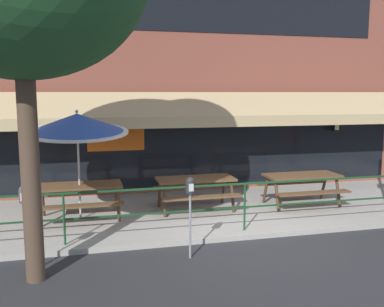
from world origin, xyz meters
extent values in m
plane|color=#2D2D30|center=(0.00, 0.00, 0.00)|extent=(120.00, 120.00, 0.00)
cube|color=#ADA89E|center=(0.00, 2.00, 0.05)|extent=(15.00, 4.00, 0.10)
cube|color=brown|center=(0.00, 4.25, 3.57)|extent=(15.00, 0.50, 7.15)
cube|color=black|center=(0.00, 3.99, 5.15)|extent=(10.50, 0.02, 1.40)
cube|color=black|center=(0.00, 3.99, 1.35)|extent=(12.00, 0.02, 2.30)
cube|color=orange|center=(-2.25, 3.97, 1.65)|extent=(1.50, 0.02, 0.70)
cube|color=tan|center=(0.00, 3.45, 2.50)|extent=(13.80, 0.92, 0.70)
cube|color=tan|center=(0.00, 2.94, 2.10)|extent=(13.80, 0.08, 0.28)
cube|color=black|center=(4.12, 3.86, 2.03)|extent=(0.04, 0.28, 0.04)
cube|color=black|center=(4.12, 3.72, 1.85)|extent=(0.18, 0.18, 0.28)
cube|color=beige|center=(4.12, 3.72, 1.85)|extent=(0.13, 0.19, 0.20)
cylinder|color=#194723|center=(-3.45, 0.30, 0.57)|extent=(0.04, 0.04, 0.95)
cylinder|color=#194723|center=(0.00, 0.30, 0.57)|extent=(0.04, 0.04, 0.95)
cube|color=#194723|center=(0.00, 0.30, 1.05)|extent=(13.80, 0.04, 0.04)
cube|color=#194723|center=(0.00, 0.30, 0.57)|extent=(13.80, 0.03, 0.03)
cube|color=brown|center=(-3.19, 1.90, 0.84)|extent=(1.80, 0.80, 0.05)
cube|color=brown|center=(-3.19, 1.32, 0.54)|extent=(1.80, 0.26, 0.04)
cube|color=brown|center=(-3.19, 2.48, 0.54)|extent=(1.80, 0.26, 0.04)
cylinder|color=#48311E|center=(-2.39, 1.58, 0.47)|extent=(0.07, 0.30, 0.73)
cylinder|color=#48311E|center=(-2.39, 2.22, 0.47)|extent=(0.07, 0.30, 0.73)
cylinder|color=#48311E|center=(-3.99, 1.58, 0.47)|extent=(0.07, 0.30, 0.73)
cylinder|color=#48311E|center=(-3.99, 2.22, 0.47)|extent=(0.07, 0.30, 0.73)
cube|color=brown|center=(-0.57, 2.00, 0.84)|extent=(1.80, 0.80, 0.05)
cube|color=brown|center=(-0.57, 1.42, 0.54)|extent=(1.80, 0.26, 0.04)
cube|color=brown|center=(-0.57, 2.58, 0.54)|extent=(1.80, 0.26, 0.04)
cylinder|color=#48311E|center=(0.23, 1.68, 0.47)|extent=(0.07, 0.30, 0.73)
cylinder|color=#48311E|center=(0.23, 2.32, 0.47)|extent=(0.07, 0.30, 0.73)
cylinder|color=#48311E|center=(-1.37, 1.68, 0.47)|extent=(0.07, 0.30, 0.73)
cylinder|color=#48311E|center=(-1.37, 2.32, 0.47)|extent=(0.07, 0.30, 0.73)
cube|color=brown|center=(2.04, 1.78, 0.84)|extent=(1.80, 0.80, 0.05)
cube|color=brown|center=(2.04, 1.20, 0.54)|extent=(1.80, 0.26, 0.04)
cube|color=brown|center=(2.04, 2.36, 0.54)|extent=(1.80, 0.26, 0.04)
cylinder|color=#48311E|center=(2.84, 1.47, 0.47)|extent=(0.07, 0.30, 0.73)
cylinder|color=#48311E|center=(2.84, 2.10, 0.47)|extent=(0.07, 0.30, 0.73)
cylinder|color=#48311E|center=(1.24, 1.47, 0.47)|extent=(0.07, 0.30, 0.73)
cylinder|color=#48311E|center=(1.24, 2.10, 0.47)|extent=(0.07, 0.30, 0.73)
cylinder|color=#B7B2A8|center=(-3.19, 1.86, 1.25)|extent=(0.04, 0.04, 2.30)
cone|color=#2D56B7|center=(-3.19, 1.86, 2.20)|extent=(2.10, 2.13, 0.61)
cylinder|color=white|center=(-3.19, 1.86, 2.01)|extent=(2.14, 2.14, 0.25)
sphere|color=#B7B2A8|center=(-3.19, 1.86, 2.44)|extent=(0.07, 0.07, 0.07)
cylinder|color=gray|center=(-3.97, -0.63, 0.57)|extent=(0.04, 0.04, 1.15)
cylinder|color=#4C4C51|center=(-3.97, -0.63, 1.25)|extent=(0.15, 0.15, 0.20)
sphere|color=#4C4C51|center=(-3.97, -0.63, 1.35)|extent=(0.14, 0.14, 0.14)
cube|color=silver|center=(-3.97, -0.71, 1.26)|extent=(0.08, 0.01, 0.13)
cylinder|color=gray|center=(-1.34, -0.61, 0.57)|extent=(0.04, 0.04, 1.15)
cylinder|color=#2D2D33|center=(-1.34, -0.61, 1.25)|extent=(0.15, 0.15, 0.20)
sphere|color=#2D2D33|center=(-1.34, -0.61, 1.35)|extent=(0.14, 0.14, 0.14)
cube|color=silver|center=(-1.34, -0.69, 1.26)|extent=(0.08, 0.01, 0.13)
cylinder|color=brown|center=(-3.83, -0.90, 1.68)|extent=(0.28, 0.28, 3.36)
camera|label=1|loc=(-3.01, -7.47, 2.83)|focal=40.00mm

